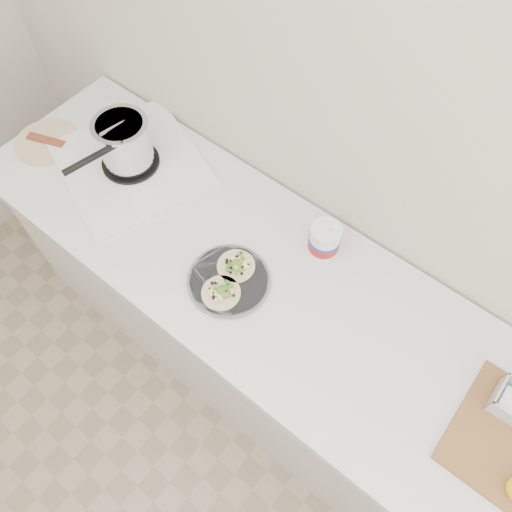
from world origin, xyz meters
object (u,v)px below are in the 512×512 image
Objects in this scene: taco_plate at (229,279)px; tub at (325,239)px; stove at (127,150)px; bacon_plate at (47,142)px.

tub is (0.17, 0.28, 0.05)m from taco_plate.
bacon_plate is at bearing -139.29° from stove.
bacon_plate is (-0.92, 0.02, -0.01)m from taco_plate.
taco_plate is at bearing 6.56° from stove.
bacon_plate is at bearing 178.58° from taco_plate.
tub is 0.97× the size of bacon_plate.
stove is at bearing 166.14° from taco_plate.
taco_plate is at bearing -120.47° from tub.
tub is 1.12m from bacon_plate.
taco_plate is 0.33m from tub.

